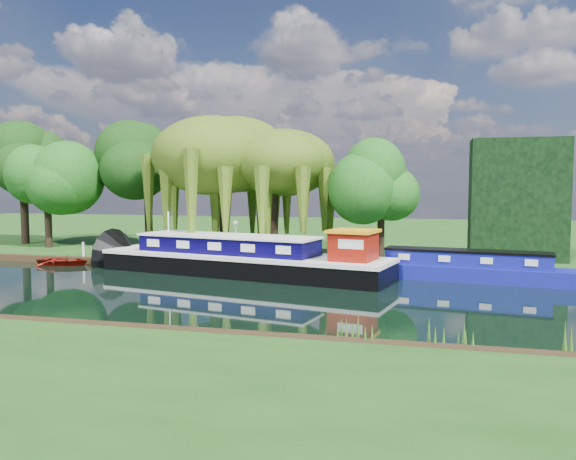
# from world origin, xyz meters

# --- Properties ---
(ground) EXTENTS (120.00, 120.00, 0.00)m
(ground) POSITION_xyz_m (0.00, 0.00, 0.00)
(ground) COLOR black
(far_bank) EXTENTS (120.00, 52.00, 0.45)m
(far_bank) POSITION_xyz_m (0.00, 34.00, 0.23)
(far_bank) COLOR #183E11
(far_bank) RESTS_ON ground
(dutch_barge) EXTENTS (18.79, 7.71, 3.87)m
(dutch_barge) POSITION_xyz_m (2.53, 6.20, 0.96)
(dutch_barge) COLOR black
(dutch_barge) RESTS_ON ground
(narrowboat) EXTENTS (13.02, 3.93, 1.87)m
(narrowboat) POSITION_xyz_m (15.43, 7.30, 0.67)
(narrowboat) COLOR navy
(narrowboat) RESTS_ON ground
(red_dinghy) EXTENTS (3.67, 2.67, 0.75)m
(red_dinghy) POSITION_xyz_m (-10.69, 7.17, 0.00)
(red_dinghy) COLOR maroon
(red_dinghy) RESTS_ON ground
(willow_left) EXTENTS (7.92, 7.92, 9.50)m
(willow_left) POSITION_xyz_m (-1.35, 13.18, 7.35)
(willow_left) COLOR black
(willow_left) RESTS_ON far_bank
(willow_right) EXTENTS (6.63, 6.63, 8.07)m
(willow_right) POSITION_xyz_m (2.66, 12.32, 6.34)
(willow_right) COLOR black
(willow_right) RESTS_ON far_bank
(tree_far_left) EXTENTS (5.07, 5.07, 8.17)m
(tree_far_left) POSITION_xyz_m (-16.23, 12.99, 6.05)
(tree_far_left) COLOR black
(tree_far_left) RESTS_ON far_bank
(tree_far_back) EXTENTS (5.54, 5.54, 9.32)m
(tree_far_back) POSITION_xyz_m (-20.02, 14.95, 6.94)
(tree_far_back) COLOR black
(tree_far_back) RESTS_ON far_bank
(tree_far_mid) EXTENTS (5.73, 5.73, 9.38)m
(tree_far_mid) POSITION_xyz_m (-9.20, 16.40, 6.91)
(tree_far_mid) COLOR black
(tree_far_mid) RESTS_ON far_bank
(tree_far_right) EXTENTS (4.24, 4.24, 6.93)m
(tree_far_right) POSITION_xyz_m (10.22, 12.16, 5.23)
(tree_far_right) COLOR black
(tree_far_right) RESTS_ON far_bank
(conifer_hedge) EXTENTS (6.00, 3.00, 8.00)m
(conifer_hedge) POSITION_xyz_m (19.00, 14.00, 4.45)
(conifer_hedge) COLOR black
(conifer_hedge) RESTS_ON far_bank
(lamppost) EXTENTS (0.36, 0.36, 2.56)m
(lamppost) POSITION_xyz_m (0.50, 10.50, 2.42)
(lamppost) COLOR silver
(lamppost) RESTS_ON far_bank
(mooring_posts) EXTENTS (19.16, 0.16, 1.00)m
(mooring_posts) POSITION_xyz_m (-0.50, 8.40, 0.95)
(mooring_posts) COLOR silver
(mooring_posts) RESTS_ON far_bank
(reeds_near) EXTENTS (33.70, 1.50, 1.10)m
(reeds_near) POSITION_xyz_m (6.87, -7.57, 0.55)
(reeds_near) COLOR #265516
(reeds_near) RESTS_ON ground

